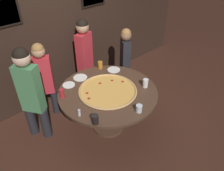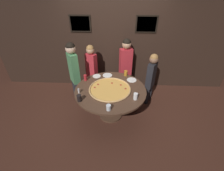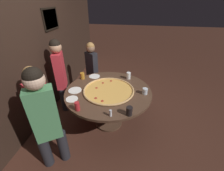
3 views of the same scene
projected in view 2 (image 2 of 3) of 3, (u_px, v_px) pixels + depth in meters
ground_plane at (111, 115)px, 3.51m from camera, size 24.00×24.00×0.00m
back_wall at (113, 42)px, 3.89m from camera, size 6.40×0.08×2.60m
dining_table at (111, 95)px, 3.18m from camera, size 1.48×1.48×0.74m
giant_pizza at (110, 89)px, 3.08m from camera, size 0.87×0.87×0.03m
drink_cup_front_edge at (126, 73)px, 3.53m from camera, size 0.08×0.08×0.12m
drink_cup_by_shaker at (79, 98)px, 2.75m from camera, size 0.09×0.09×0.13m
drink_cup_near_left at (108, 107)px, 2.56m from camera, size 0.09×0.09×0.10m
drink_cup_beside_pizza at (85, 78)px, 3.35m from camera, size 0.07×0.07×0.13m
drink_cup_far_right at (136, 96)px, 2.79m from camera, size 0.08×0.08×0.13m
white_plate_beside_cup at (107, 75)px, 3.56m from camera, size 0.22×0.22×0.01m
white_plate_right_side at (132, 80)px, 3.39m from camera, size 0.22×0.22×0.01m
white_plate_left_side at (97, 76)px, 3.53m from camera, size 0.19×0.19×0.01m
condiment_shaker at (79, 91)px, 2.96m from camera, size 0.04×0.04×0.10m
diner_far_left at (126, 63)px, 3.89m from camera, size 0.39×0.25×1.48m
diner_centre_back at (92, 67)px, 3.89m from camera, size 0.35×0.27×1.34m
diner_side_left at (151, 76)px, 3.54m from camera, size 0.27×0.34×1.30m
diner_side_right at (74, 69)px, 3.56m from camera, size 0.32×0.39×1.51m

